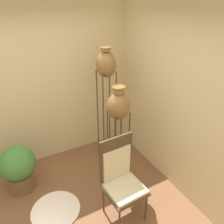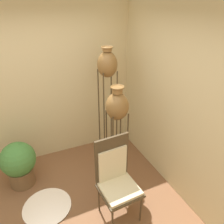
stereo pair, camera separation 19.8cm
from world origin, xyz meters
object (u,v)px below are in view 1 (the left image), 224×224
(vase_stand_medium, at_px, (119,107))
(chair, at_px, (121,176))
(potted_plant, at_px, (18,167))
(vase_stand_tall, at_px, (106,68))
(side_table, at_px, (58,223))

(vase_stand_medium, height_order, chair, vase_stand_medium)
(chair, height_order, potted_plant, chair)
(chair, bearing_deg, potted_plant, 133.24)
(vase_stand_medium, xyz_separation_m, chair, (-0.26, -0.54, -0.67))
(vase_stand_tall, bearing_deg, vase_stand_medium, -100.55)
(vase_stand_tall, relative_size, vase_stand_medium, 1.25)
(side_table, height_order, potted_plant, potted_plant)
(vase_stand_medium, xyz_separation_m, side_table, (-1.13, -0.74, -0.76))
(chair, xyz_separation_m, side_table, (-0.87, -0.20, -0.08))
(side_table, bearing_deg, potted_plant, 101.37)
(side_table, bearing_deg, vase_stand_medium, 33.08)
(vase_stand_medium, relative_size, potted_plant, 2.17)
(vase_stand_tall, relative_size, chair, 1.75)
(vase_stand_tall, bearing_deg, side_table, -133.20)
(vase_stand_tall, relative_size, side_table, 2.72)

